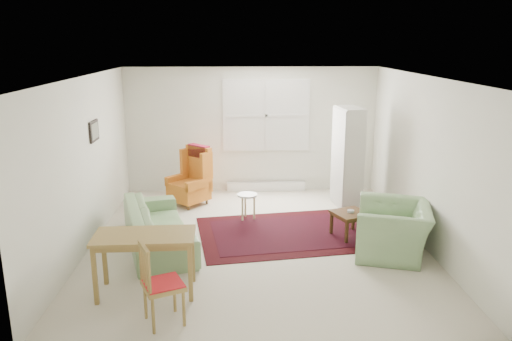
{
  "coord_description": "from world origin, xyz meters",
  "views": [
    {
      "loc": [
        -0.29,
        -7.13,
        2.99
      ],
      "look_at": [
        0.0,
        0.3,
        1.05
      ],
      "focal_mm": 35.0,
      "sensor_mm": 36.0,
      "label": 1
    }
  ],
  "objects_px": {
    "stool": "(247,207)",
    "cabinet": "(348,157)",
    "sofa": "(158,218)",
    "wingback_chair": "(188,176)",
    "armchair": "(393,225)",
    "desk": "(146,264)",
    "desk_chair": "(163,283)",
    "coffee_table": "(350,224)"
  },
  "relations": [
    {
      "from": "stool",
      "to": "desk_chair",
      "type": "distance_m",
      "value": 3.37
    },
    {
      "from": "sofa",
      "to": "desk_chair",
      "type": "xyz_separation_m",
      "value": [
        0.39,
        -2.15,
        0.03
      ]
    },
    {
      "from": "wingback_chair",
      "to": "cabinet",
      "type": "relative_size",
      "value": 0.6
    },
    {
      "from": "cabinet",
      "to": "desk",
      "type": "distance_m",
      "value": 4.53
    },
    {
      "from": "stool",
      "to": "sofa",
      "type": "bearing_deg",
      "value": -141.87
    },
    {
      "from": "stool",
      "to": "cabinet",
      "type": "bearing_deg",
      "value": 20.28
    },
    {
      "from": "armchair",
      "to": "cabinet",
      "type": "relative_size",
      "value": 0.62
    },
    {
      "from": "wingback_chair",
      "to": "coffee_table",
      "type": "bearing_deg",
      "value": 10.15
    },
    {
      "from": "sofa",
      "to": "armchair",
      "type": "relative_size",
      "value": 1.89
    },
    {
      "from": "stool",
      "to": "desk",
      "type": "xyz_separation_m",
      "value": [
        -1.28,
        -2.53,
        0.15
      ]
    },
    {
      "from": "sofa",
      "to": "cabinet",
      "type": "relative_size",
      "value": 1.17
    },
    {
      "from": "coffee_table",
      "to": "desk",
      "type": "height_order",
      "value": "desk"
    },
    {
      "from": "sofa",
      "to": "wingback_chair",
      "type": "distance_m",
      "value": 1.96
    },
    {
      "from": "sofa",
      "to": "coffee_table",
      "type": "relative_size",
      "value": 4.33
    },
    {
      "from": "cabinet",
      "to": "desk_chair",
      "type": "xyz_separation_m",
      "value": [
        -2.84,
        -3.9,
        -0.45
      ]
    },
    {
      "from": "desk_chair",
      "to": "coffee_table",
      "type": "bearing_deg",
      "value": -71.16
    },
    {
      "from": "armchair",
      "to": "cabinet",
      "type": "distance_m",
      "value": 2.26
    },
    {
      "from": "sofa",
      "to": "wingback_chair",
      "type": "relative_size",
      "value": 1.96
    },
    {
      "from": "armchair",
      "to": "desk",
      "type": "distance_m",
      "value": 3.49
    },
    {
      "from": "cabinet",
      "to": "desk_chair",
      "type": "height_order",
      "value": "cabinet"
    },
    {
      "from": "coffee_table",
      "to": "desk_chair",
      "type": "height_order",
      "value": "desk_chair"
    },
    {
      "from": "wingback_chair",
      "to": "desk",
      "type": "height_order",
      "value": "wingback_chair"
    },
    {
      "from": "armchair",
      "to": "desk",
      "type": "relative_size",
      "value": 0.95
    },
    {
      "from": "desk_chair",
      "to": "armchair",
      "type": "bearing_deg",
      "value": -84.51
    },
    {
      "from": "armchair",
      "to": "wingback_chair",
      "type": "height_order",
      "value": "wingback_chair"
    },
    {
      "from": "coffee_table",
      "to": "sofa",
      "type": "bearing_deg",
      "value": -175.73
    },
    {
      "from": "sofa",
      "to": "cabinet",
      "type": "xyz_separation_m",
      "value": [
        3.22,
        1.76,
        0.48
      ]
    },
    {
      "from": "coffee_table",
      "to": "desk",
      "type": "xyz_separation_m",
      "value": [
        -2.88,
        -1.68,
        0.18
      ]
    },
    {
      "from": "sofa",
      "to": "coffee_table",
      "type": "xyz_separation_m",
      "value": [
        2.95,
        0.22,
        -0.23
      ]
    },
    {
      "from": "sofa",
      "to": "cabinet",
      "type": "height_order",
      "value": "cabinet"
    },
    {
      "from": "armchair",
      "to": "desk",
      "type": "bearing_deg",
      "value": -56.96
    },
    {
      "from": "armchair",
      "to": "wingback_chair",
      "type": "relative_size",
      "value": 1.03
    },
    {
      "from": "desk",
      "to": "sofa",
      "type": "bearing_deg",
      "value": 93.02
    },
    {
      "from": "armchair",
      "to": "coffee_table",
      "type": "relative_size",
      "value": 2.28
    },
    {
      "from": "wingback_chair",
      "to": "stool",
      "type": "xyz_separation_m",
      "value": [
        1.08,
        -0.86,
        -0.32
      ]
    },
    {
      "from": "sofa",
      "to": "desk",
      "type": "distance_m",
      "value": 1.46
    },
    {
      "from": "desk_chair",
      "to": "cabinet",
      "type": "bearing_deg",
      "value": -59.83
    },
    {
      "from": "stool",
      "to": "cabinet",
      "type": "relative_size",
      "value": 0.25
    },
    {
      "from": "coffee_table",
      "to": "cabinet",
      "type": "xyz_separation_m",
      "value": [
        0.27,
        1.54,
        0.72
      ]
    },
    {
      "from": "coffee_table",
      "to": "desk",
      "type": "distance_m",
      "value": 3.34
    },
    {
      "from": "stool",
      "to": "cabinet",
      "type": "xyz_separation_m",
      "value": [
        1.86,
        0.69,
        0.69
      ]
    },
    {
      "from": "wingback_chair",
      "to": "stool",
      "type": "relative_size",
      "value": 2.38
    }
  ]
}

